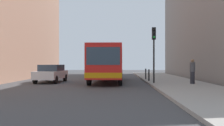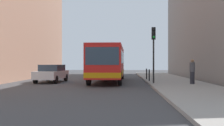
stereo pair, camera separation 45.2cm
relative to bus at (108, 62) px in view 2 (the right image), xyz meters
name	(u,v)px [view 2 (the right image)]	position (x,y,z in m)	size (l,w,h in m)	color
ground_plane	(106,84)	(-0.01, -2.31, -1.73)	(80.00, 80.00, 0.00)	#424244
sidewalk	(176,83)	(5.39, -2.31, -1.65)	(4.40, 40.00, 0.15)	#9E9991
bus	(108,62)	(0.00, 0.00, 0.00)	(2.71, 11.06, 3.00)	red
car_beside_bus	(52,73)	(-4.71, -0.94, -0.94)	(2.06, 4.50, 1.48)	silver
car_behind_bus	(108,70)	(-0.60, 9.58, -0.94)	(2.12, 4.52, 1.48)	maroon
traffic_light	(154,44)	(3.54, -3.57, 1.28)	(0.28, 0.33, 4.10)	black
bollard_near	(149,75)	(3.44, -1.23, -1.10)	(0.11, 0.11, 0.95)	black
bollard_mid	(147,74)	(3.44, 1.34, -1.10)	(0.11, 0.11, 0.95)	black
pedestrian_near_signal	(192,71)	(6.19, -4.24, -0.70)	(0.38, 0.38, 1.75)	#26262D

